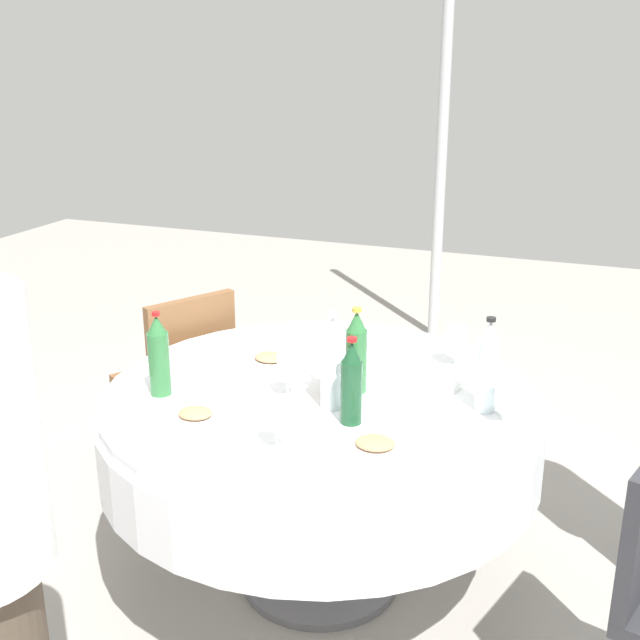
% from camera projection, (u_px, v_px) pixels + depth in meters
% --- Properties ---
extents(ground_plane, '(10.00, 10.00, 0.00)m').
position_uv_depth(ground_plane, '(320.00, 579.00, 2.88)').
color(ground_plane, gray).
extents(dining_table, '(1.47, 1.47, 0.74)m').
position_uv_depth(dining_table, '(320.00, 431.00, 2.69)').
color(dining_table, white).
rests_on(dining_table, ground_plane).
extents(bottle_dark_green_rear, '(0.07, 0.07, 0.27)m').
position_uv_depth(bottle_dark_green_rear, '(351.00, 384.00, 2.38)').
color(bottle_dark_green_rear, '#194728').
rests_on(bottle_dark_green_rear, dining_table).
extents(bottle_clear_near, '(0.07, 0.07, 0.32)m').
position_uv_depth(bottle_clear_near, '(332.00, 364.00, 2.47)').
color(bottle_clear_near, silver).
rests_on(bottle_clear_near, dining_table).
extents(bottle_amber_east, '(0.06, 0.06, 0.27)m').
position_uv_depth(bottle_amber_east, '(330.00, 360.00, 2.57)').
color(bottle_amber_east, '#8C5619').
rests_on(bottle_amber_east, dining_table).
extents(bottle_green_inner, '(0.07, 0.07, 0.28)m').
position_uv_depth(bottle_green_inner, '(159.00, 356.00, 2.58)').
color(bottle_green_inner, '#2D6B38').
rests_on(bottle_green_inner, dining_table).
extents(bottle_clear_far, '(0.07, 0.07, 0.31)m').
position_uv_depth(bottle_clear_far, '(488.00, 368.00, 2.45)').
color(bottle_clear_far, silver).
rests_on(bottle_clear_far, dining_table).
extents(bottle_green_north, '(0.07, 0.07, 0.29)m').
position_uv_depth(bottle_green_north, '(356.00, 353.00, 2.60)').
color(bottle_green_north, '#2D6B38').
rests_on(bottle_green_north, dining_table).
extents(wine_glass_inner, '(0.07, 0.07, 0.13)m').
position_uv_depth(wine_glass_inner, '(364.00, 354.00, 2.71)').
color(wine_glass_inner, white).
rests_on(wine_glass_inner, dining_table).
extents(wine_glass_far, '(0.07, 0.07, 0.15)m').
position_uv_depth(wine_glass_far, '(457.00, 337.00, 2.81)').
color(wine_glass_far, white).
rests_on(wine_glass_far, dining_table).
extents(wine_glass_north, '(0.07, 0.07, 0.14)m').
position_uv_depth(wine_glass_north, '(287.00, 367.00, 2.57)').
color(wine_glass_north, white).
rests_on(wine_glass_north, dining_table).
extents(wine_glass_outer, '(0.06, 0.06, 0.15)m').
position_uv_depth(wine_glass_outer, '(506.00, 392.00, 2.38)').
color(wine_glass_outer, white).
rests_on(wine_glass_outer, dining_table).
extents(wine_glass_west, '(0.06, 0.06, 0.14)m').
position_uv_depth(wine_glass_west, '(276.00, 418.00, 2.23)').
color(wine_glass_west, white).
rests_on(wine_glass_west, dining_table).
extents(plate_west, '(0.26, 0.26, 0.04)m').
position_uv_depth(plate_west, '(271.00, 361.00, 2.86)').
color(plate_west, white).
rests_on(plate_west, dining_table).
extents(plate_front, '(0.22, 0.22, 0.02)m').
position_uv_depth(plate_front, '(387.00, 349.00, 2.99)').
color(plate_front, white).
rests_on(plate_front, dining_table).
extents(plate_left, '(0.24, 0.24, 0.04)m').
position_uv_depth(plate_left, '(196.00, 417.00, 2.42)').
color(plate_left, white).
rests_on(plate_left, dining_table).
extents(plate_mid, '(0.25, 0.25, 0.04)m').
position_uv_depth(plate_mid, '(375.00, 447.00, 2.24)').
color(plate_mid, white).
rests_on(plate_mid, dining_table).
extents(fork_near, '(0.18, 0.06, 0.00)m').
position_uv_depth(fork_near, '(281.00, 337.00, 3.13)').
color(fork_near, silver).
rests_on(fork_near, dining_table).
extents(folded_napkin, '(0.16, 0.16, 0.02)m').
position_uv_depth(folded_napkin, '(438.00, 385.00, 2.65)').
color(folded_napkin, white).
rests_on(folded_napkin, dining_table).
extents(chair_outer, '(0.54, 0.54, 0.87)m').
position_uv_depth(chair_outer, '(182.00, 372.00, 3.37)').
color(chair_outer, brown).
rests_on(chair_outer, ground_plane).
extents(tent_pole_secondary, '(0.07, 0.07, 2.65)m').
position_uv_depth(tent_pole_secondary, '(442.00, 132.00, 4.93)').
color(tent_pole_secondary, '#B2B5B7').
rests_on(tent_pole_secondary, ground_plane).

